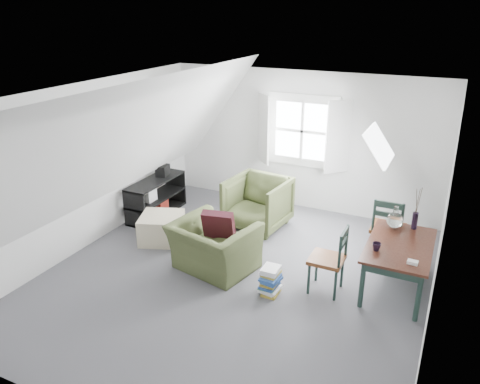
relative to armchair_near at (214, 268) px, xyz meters
The scene contains 24 objects.
floor 0.36m from the armchair_near, ahead, with size 5.50×5.50×0.00m, color #505056.
ceiling 2.53m from the armchair_near, ahead, with size 5.50×5.50×0.00m, color white.
wall_back 3.00m from the armchair_near, 82.38° to the left, with size 5.00×5.00×0.00m, color silver.
wall_front 3.09m from the armchair_near, 82.64° to the right, with size 5.00×5.00×0.00m, color silver.
wall_left 2.48m from the armchair_near, behind, with size 5.50×5.50×0.00m, color silver.
wall_right 3.12m from the armchair_near, ahead, with size 5.50×5.50×0.00m, color silver.
slope_left 2.14m from the armchair_near, behind, with size 5.50×5.50×0.00m, color white.
slope_right 2.61m from the armchair_near, ahead, with size 5.50×5.50×0.00m, color white.
dormer_window 3.02m from the armchair_near, 82.17° to the left, with size 1.71×0.35×1.30m.
skylight 2.88m from the armchair_near, 33.23° to the left, with size 0.55×0.75×0.04m, color white.
armchair_near is the anchor object (origin of this frame).
armchair_far 1.53m from the armchair_near, 89.96° to the left, with size 0.93×0.95×0.87m, color #3E4725.
throw_pillow 0.64m from the armchair_near, 90.00° to the left, with size 0.45×0.13×0.45m, color #3B1019.
ottoman 1.27m from the armchair_near, 160.39° to the left, with size 0.64×0.64×0.43m, color #C2B696.
dining_table 2.55m from the armchair_near, 13.55° to the left, with size 0.80×1.34×0.67m.
demijohn 2.61m from the armchair_near, 24.51° to the left, with size 0.22×0.22×0.31m.
vase_twigs 2.87m from the armchair_near, 24.24° to the left, with size 0.08×0.08×0.60m.
cup 2.28m from the armchair_near, ahead, with size 0.11×0.11×0.10m, color black.
paper_box 2.70m from the armchair_near, ahead, with size 0.12×0.08×0.04m, color white.
dining_chair_far 2.58m from the armchair_near, 31.23° to the left, with size 0.47×0.47×1.00m.
dining_chair_near 1.70m from the armchair_near, ahead, with size 0.43×0.43×0.92m.
media_shelf 2.21m from the armchair_near, 147.26° to the left, with size 0.43×1.29×0.66m.
electronics_box 2.47m from the armchair_near, 141.24° to the left, with size 0.19×0.26×0.21m, color black.
magazine_stack 1.00m from the armchair_near, 13.66° to the right, with size 0.28×0.33×0.37m.
Camera 1 is at (2.48, -5.06, 3.51)m, focal length 35.00 mm.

